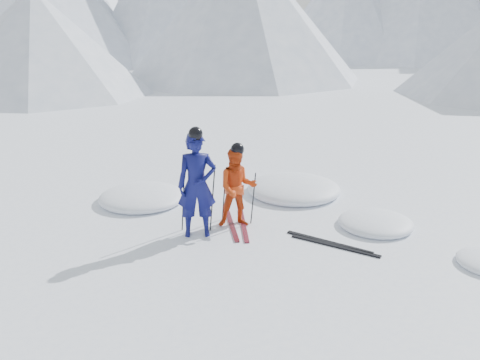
{
  "coord_description": "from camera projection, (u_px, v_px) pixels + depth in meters",
  "views": [
    {
      "loc": [
        -0.67,
        -8.39,
        3.97
      ],
      "look_at": [
        -1.55,
        0.5,
        1.1
      ],
      "focal_mm": 38.0,
      "sensor_mm": 36.0,
      "label": 1
    }
  ],
  "objects": [
    {
      "name": "pole_red_right",
      "position": [
        253.0,
        198.0,
        10.11
      ],
      "size": [
        0.11,
        0.08,
        1.06
      ],
      "primitive_type": "cylinder",
      "rotation": [
        -0.05,
        0.08,
        0.0
      ],
      "color": "black",
      "rests_on": "ground"
    },
    {
      "name": "ski_worn_left",
      "position": [
        232.0,
        224.0,
        10.17
      ],
      "size": [
        0.49,
        1.67,
        0.03
      ],
      "primitive_type": "cube",
      "rotation": [
        0.0,
        0.0,
        0.24
      ],
      "color": "black",
      "rests_on": "ground"
    },
    {
      "name": "skier_blue",
      "position": [
        197.0,
        185.0,
        9.42
      ],
      "size": [
        0.81,
        0.61,
        1.99
      ],
      "primitive_type": "imported",
      "rotation": [
        0.0,
        0.0,
        0.2
      ],
      "color": "#0D0F4E",
      "rests_on": "ground"
    },
    {
      "name": "pole_blue_right",
      "position": [
        213.0,
        198.0,
        9.73
      ],
      "size": [
        0.13,
        0.08,
        1.33
      ],
      "primitive_type": "cylinder",
      "rotation": [
        -0.04,
        0.08,
        0.0
      ],
      "color": "black",
      "rests_on": "ground"
    },
    {
      "name": "pole_red_left",
      "position": [
        224.0,
        196.0,
        10.27
      ],
      "size": [
        0.11,
        0.09,
        1.06
      ],
      "primitive_type": "cylinder",
      "rotation": [
        0.06,
        0.08,
        0.0
      ],
      "color": "black",
      "rests_on": "ground"
    },
    {
      "name": "ski_worn_right",
      "position": [
        243.0,
        225.0,
        10.15
      ],
      "size": [
        0.38,
        1.69,
        0.03
      ],
      "primitive_type": "cube",
      "rotation": [
        0.0,
        0.0,
        0.17
      ],
      "color": "black",
      "rests_on": "ground"
    },
    {
      "name": "ski_loose_b",
      "position": [
        335.0,
        246.0,
        9.21
      ],
      "size": [
        1.56,
        0.84,
        0.03
      ],
      "primitive_type": "cube",
      "rotation": [
        0.0,
        0.0,
        1.11
      ],
      "color": "black",
      "rests_on": "ground"
    },
    {
      "name": "ski_loose_a",
      "position": [
        329.0,
        242.0,
        9.36
      ],
      "size": [
        1.54,
        0.89,
        0.03
      ],
      "primitive_type": "cube",
      "rotation": [
        0.0,
        0.0,
        1.08
      ],
      "color": "black",
      "rests_on": "ground"
    },
    {
      "name": "skier_red",
      "position": [
        237.0,
        188.0,
        9.92
      ],
      "size": [
        0.88,
        0.75,
        1.59
      ],
      "primitive_type": "imported",
      "rotation": [
        0.0,
        0.0,
        0.21
      ],
      "color": "red",
      "rests_on": "ground"
    },
    {
      "name": "ground",
      "position": [
        323.0,
        249.0,
        9.1
      ],
      "size": [
        160.0,
        160.0,
        0.0
      ],
      "primitive_type": "plane",
      "color": "white",
      "rests_on": "ground"
    },
    {
      "name": "snow_lumps",
      "position": [
        265.0,
        203.0,
        11.35
      ],
      "size": [
        8.26,
        5.04,
        0.48
      ],
      "color": "white",
      "rests_on": "ground"
    },
    {
      "name": "pole_blue_left",
      "position": [
        183.0,
        199.0,
        9.69
      ],
      "size": [
        0.13,
        0.09,
        1.33
      ],
      "primitive_type": "cylinder",
      "rotation": [
        0.05,
        0.08,
        0.0
      ],
      "color": "black",
      "rests_on": "ground"
    }
  ]
}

